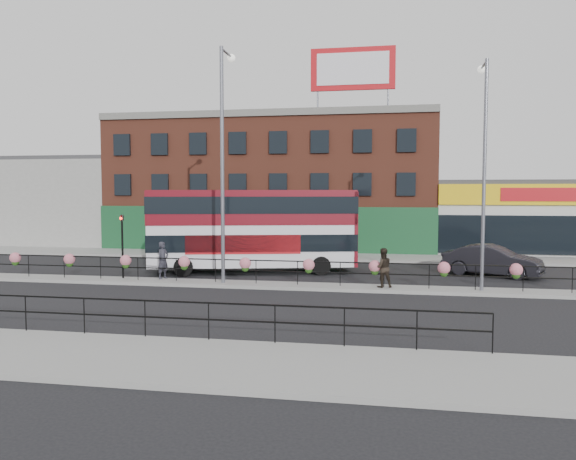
% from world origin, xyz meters
% --- Properties ---
extents(ground, '(120.00, 120.00, 0.00)m').
position_xyz_m(ground, '(0.00, 0.00, 0.00)').
color(ground, black).
rests_on(ground, ground).
extents(south_pavement, '(60.00, 4.00, 0.15)m').
position_xyz_m(south_pavement, '(0.00, -12.00, 0.07)').
color(south_pavement, gray).
rests_on(south_pavement, ground).
extents(north_pavement, '(60.00, 4.00, 0.15)m').
position_xyz_m(north_pavement, '(0.00, 12.00, 0.07)').
color(north_pavement, gray).
rests_on(north_pavement, ground).
extents(median, '(60.00, 1.60, 0.15)m').
position_xyz_m(median, '(0.00, 0.00, 0.07)').
color(median, gray).
rests_on(median, ground).
extents(yellow_line_inner, '(60.00, 0.10, 0.01)m').
position_xyz_m(yellow_line_inner, '(0.00, -9.70, 0.01)').
color(yellow_line_inner, gold).
rests_on(yellow_line_inner, ground).
extents(yellow_line_outer, '(60.00, 0.10, 0.01)m').
position_xyz_m(yellow_line_outer, '(0.00, -9.88, 0.01)').
color(yellow_line_outer, gold).
rests_on(yellow_line_outer, ground).
extents(brick_building, '(25.00, 12.21, 10.30)m').
position_xyz_m(brick_building, '(-4.00, 19.96, 5.13)').
color(brick_building, brown).
rests_on(brick_building, ground).
extents(supermarket, '(15.00, 12.25, 5.30)m').
position_xyz_m(supermarket, '(16.00, 19.90, 2.65)').
color(supermarket, silver).
rests_on(supermarket, ground).
extents(warehouse_west, '(15.50, 12.00, 7.30)m').
position_xyz_m(warehouse_west, '(-24.25, 20.00, 3.65)').
color(warehouse_west, gray).
rests_on(warehouse_west, ground).
extents(billboard, '(6.00, 0.29, 4.40)m').
position_xyz_m(billboard, '(2.50, 14.99, 13.18)').
color(billboard, '#B71118').
rests_on(billboard, brick_building).
extents(median_railing, '(30.04, 0.56, 1.23)m').
position_xyz_m(median_railing, '(-0.00, 0.00, 1.05)').
color(median_railing, black).
rests_on(median_railing, median).
extents(south_railing, '(20.04, 0.05, 1.12)m').
position_xyz_m(south_railing, '(-2.00, -10.10, 0.96)').
color(south_railing, black).
rests_on(south_railing, south_pavement).
extents(double_decker_bus, '(11.64, 5.32, 4.59)m').
position_xyz_m(double_decker_bus, '(-2.21, 4.45, 2.82)').
color(double_decker_bus, silver).
rests_on(double_decker_bus, ground).
extents(car, '(5.38, 6.31, 1.66)m').
position_xyz_m(car, '(10.62, 5.45, 0.83)').
color(car, black).
rests_on(car, ground).
extents(pedestrian_a, '(0.99, 0.92, 1.86)m').
position_xyz_m(pedestrian_a, '(-5.91, 0.54, 1.08)').
color(pedestrian_a, '#2B2B34').
rests_on(pedestrian_a, median).
extents(pedestrian_b, '(1.25, 1.17, 1.80)m').
position_xyz_m(pedestrian_b, '(4.94, -0.03, 1.05)').
color(pedestrian_b, black).
rests_on(pedestrian_b, median).
extents(lamp_column_west, '(0.40, 1.96, 11.17)m').
position_xyz_m(lamp_column_west, '(-2.61, 0.24, 6.77)').
color(lamp_column_west, slate).
rests_on(lamp_column_west, median).
extents(lamp_column_east, '(0.36, 1.77, 10.11)m').
position_xyz_m(lamp_column_east, '(9.26, 0.23, 6.14)').
color(lamp_column_east, slate).
rests_on(lamp_column_east, median).
extents(traffic_light_median, '(0.15, 0.28, 3.65)m').
position_xyz_m(traffic_light_median, '(-8.00, 0.39, 2.47)').
color(traffic_light_median, black).
rests_on(traffic_light_median, median).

